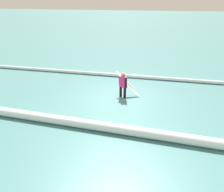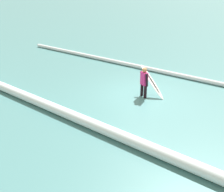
# 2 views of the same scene
# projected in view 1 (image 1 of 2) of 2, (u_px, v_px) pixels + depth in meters

# --- Properties ---
(ground_plane) EXTENTS (171.52, 171.52, 0.00)m
(ground_plane) POSITION_uv_depth(u_px,v_px,m) (118.00, 97.00, 12.78)
(ground_plane) COLOR #447B7D
(surfer) EXTENTS (0.47, 0.40, 1.38)m
(surfer) POSITION_uv_depth(u_px,v_px,m) (123.00, 84.00, 12.40)
(surfer) COLOR black
(surfer) RESTS_ON ground_plane
(surfboard) EXTENTS (1.46, 0.58, 1.32)m
(surfboard) POSITION_uv_depth(u_px,v_px,m) (128.00, 84.00, 12.76)
(surfboard) COLOR white
(surfboard) RESTS_ON ground_plane
(wave_crest_foreground) EXTENTS (22.94, 0.46, 0.23)m
(wave_crest_foreground) POSITION_uv_depth(u_px,v_px,m) (139.00, 77.00, 15.57)
(wave_crest_foreground) COLOR silver
(wave_crest_foreground) RESTS_ON ground_plane
(wave_crest_midground) EXTENTS (23.43, 1.76, 0.39)m
(wave_crest_midground) POSITION_uv_depth(u_px,v_px,m) (111.00, 128.00, 9.35)
(wave_crest_midground) COLOR white
(wave_crest_midground) RESTS_ON ground_plane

